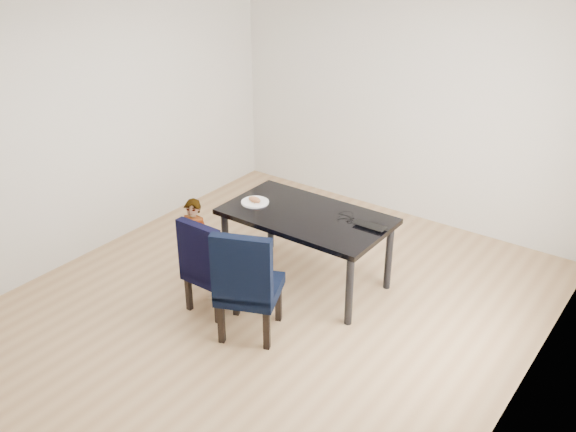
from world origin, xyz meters
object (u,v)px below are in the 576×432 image
Objects in this scene: dining_table at (306,248)px; chair_left at (215,263)px; child at (195,242)px; plate at (255,202)px; chair_right at (250,280)px; laptop at (373,224)px.

dining_table is 0.96m from chair_left.
child reaches higher than plate.
chair_right is 3.82× the size of plate.
plate is at bearing -171.01° from dining_table.
laptop reaches higher than plate.
dining_table is at bearing 25.90° from child.
chair_left is 0.83m from plate.
chair_left is 0.50m from child.
plate is at bearing 11.76° from laptop.
plate is 0.89× the size of laptop.
dining_table is 0.68m from plate.
chair_left is at bearing -79.79° from plate.
plate is 1.21m from laptop.
chair_right is at bearing -54.21° from plate.
chair_right reaches higher than dining_table.
laptop is (1.50, 0.81, 0.31)m from child.
child is 0.71m from plate.
child is at bearing -143.21° from dining_table.
child is 2.89× the size of laptop.
child is 3.26× the size of plate.
dining_table is at bearing 71.62° from chair_right.
child is at bearing 28.33° from laptop.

